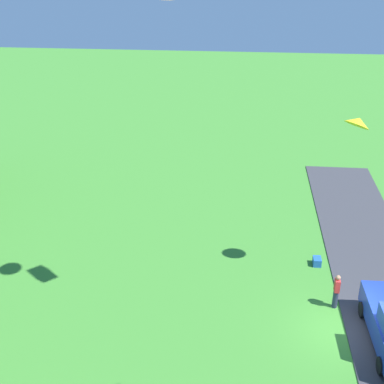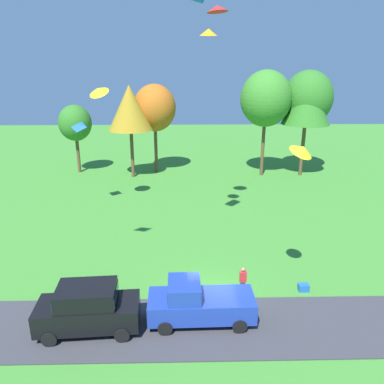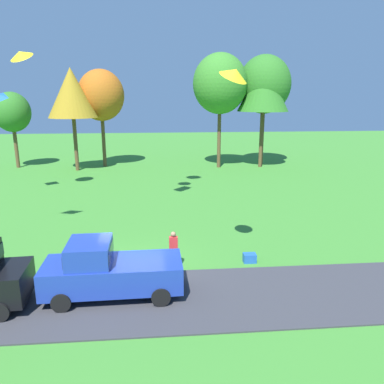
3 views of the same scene
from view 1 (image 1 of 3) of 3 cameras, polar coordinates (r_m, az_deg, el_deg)
The scene contains 4 objects.
ground_plane at distance 24.37m, azimuth 15.94°, elevation -14.12°, with size 120.00×120.00×0.00m, color #3D842D.
person_beside_suv at distance 25.10m, azimuth 15.14°, elevation -10.17°, with size 0.36×0.24×1.71m.
cooler_box at distance 28.19m, azimuth 13.19°, elevation -7.22°, with size 0.56×0.40×0.40m, color blue.
kite_delta_trailing_tail at distance 24.06m, azimuth 17.29°, elevation 7.19°, with size 1.11×1.11×0.34m, color yellow.
Camera 1 is at (-18.42, 4.74, 15.23)m, focal length 50.00 mm.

